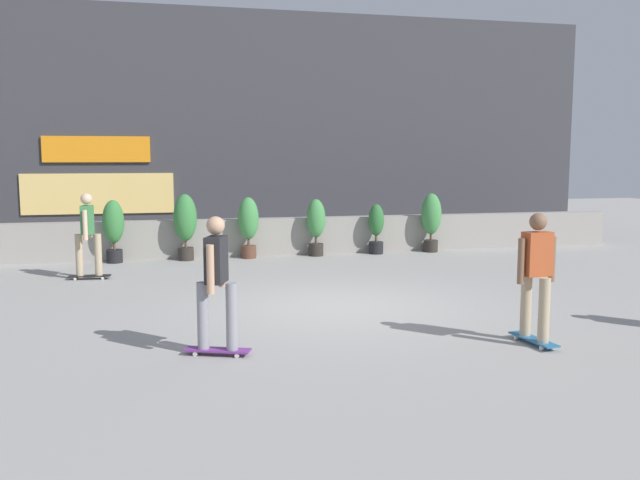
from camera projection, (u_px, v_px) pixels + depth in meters
ground_plane at (341, 306)px, 10.83m from camera, size 48.00×48.00×0.00m
planter_wall at (278, 236)px, 16.57m from camera, size 18.00×0.40×0.90m
building_backdrop at (255, 128)px, 20.08m from camera, size 20.00×2.08×6.50m
potted_plant_0 at (113, 227)px, 15.21m from camera, size 0.48×0.48×1.43m
potted_plant_1 at (185, 222)px, 15.56m from camera, size 0.53×0.53×1.54m
potted_plant_2 at (248, 223)px, 15.91m from camera, size 0.49×0.49×1.45m
potted_plant_3 at (316, 224)px, 16.29m from camera, size 0.46×0.46×1.38m
potted_plant_4 at (376, 227)px, 16.65m from camera, size 0.38×0.38×1.24m
potted_plant_5 at (431, 218)px, 16.96m from camera, size 0.51×0.51×1.48m
skater_far_left at (536, 272)px, 8.53m from camera, size 0.56×0.82×1.70m
skater_mid_plaza at (217, 279)px, 8.06m from camera, size 0.82×0.53×1.70m
skater_by_wall_left at (88, 232)px, 13.13m from camera, size 0.81×0.56×1.70m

